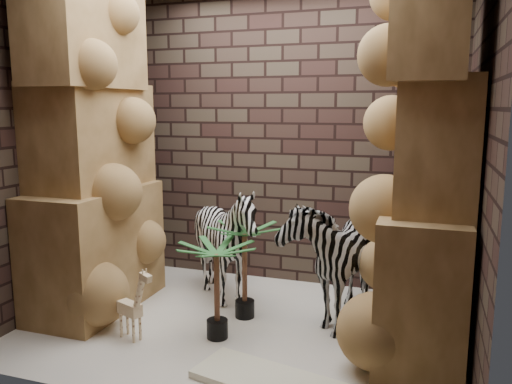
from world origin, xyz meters
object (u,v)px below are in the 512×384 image
(zebra_left, at_px, (226,249))
(giraffe_toy, at_px, (129,300))
(zebra_right, at_px, (335,245))
(palm_front, at_px, (245,271))
(palm_back, at_px, (217,290))

(zebra_left, distance_m, giraffe_toy, 1.06)
(zebra_right, relative_size, giraffe_toy, 2.03)
(zebra_left, relative_size, palm_front, 1.34)
(zebra_left, distance_m, palm_back, 0.76)
(zebra_left, xyz_separation_m, palm_front, (0.28, -0.27, -0.09))
(zebra_left, height_order, giraffe_toy, zebra_left)
(zebra_right, height_order, palm_front, zebra_right)
(giraffe_toy, distance_m, palm_front, 1.00)
(zebra_right, distance_m, palm_back, 1.11)
(zebra_left, bearing_deg, palm_back, -74.82)
(palm_front, bearing_deg, giraffe_toy, -136.52)
(giraffe_toy, xyz_separation_m, palm_back, (0.65, 0.23, 0.08))
(zebra_left, height_order, palm_front, zebra_left)
(giraffe_toy, relative_size, palm_back, 0.80)
(giraffe_toy, xyz_separation_m, palm_front, (0.72, 0.68, 0.11))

